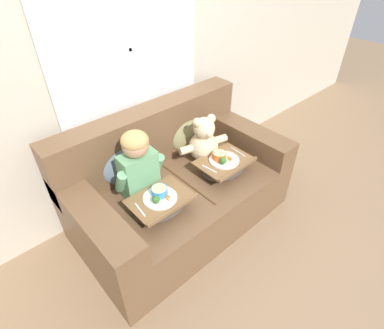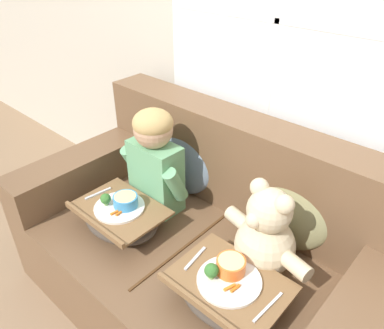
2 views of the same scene
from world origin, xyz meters
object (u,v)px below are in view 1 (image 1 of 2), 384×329
Objects in this scene: couch at (177,186)px; child_figure at (138,162)px; lap_tray_child at (161,203)px; teddy_bear at (204,142)px; lap_tray_teddy at (224,165)px; throw_pillow_behind_teddy at (187,130)px; throw_pillow_behind_child at (123,160)px.

child_figure reaches higher than couch.
lap_tray_child is at bearing -89.92° from child_figure.
teddy_bear is at bearing -0.42° from child_figure.
child_figure is 1.26× the size of lap_tray_child.
lap_tray_teddy is at bearing -90.08° from teddy_bear.
throw_pillow_behind_teddy is at bearing 35.04° from lap_tray_child.
couch is 4.06× the size of throw_pillow_behind_child.
lap_tray_teddy is (0.66, 0.00, -0.00)m from lap_tray_child.
lap_tray_child is 0.98× the size of lap_tray_teddy.
couch reaches higher than lap_tray_child.
throw_pillow_behind_teddy is at bearing 35.61° from couch.
throw_pillow_behind_teddy is at bearing 18.32° from child_figure.
couch is 3.20× the size of child_figure.
lap_tray_child is (-0.66, -0.46, -0.13)m from throw_pillow_behind_teddy.
teddy_bear is at bearing -18.73° from throw_pillow_behind_child.
teddy_bear is 0.71m from lap_tray_child.
throw_pillow_behind_child reaches higher than lap_tray_child.
throw_pillow_behind_child is 0.81m from lap_tray_teddy.
lap_tray_child is at bearing -179.98° from lap_tray_teddy.
throw_pillow_behind_teddy is 0.94× the size of lap_tray_child.
lap_tray_child is at bearing -145.55° from couch.
couch reaches higher than throw_pillow_behind_child.
lap_tray_teddy is at bearing -90.21° from throw_pillow_behind_teddy.
child_figure is 1.24× the size of lap_tray_teddy.
throw_pillow_behind_child is 0.98× the size of lap_tray_teddy.
teddy_bear is at bearing 19.97° from lap_tray_child.
throw_pillow_behind_child is 0.69m from teddy_bear.
throw_pillow_behind_teddy is (0.33, 0.24, 0.31)m from couch.
child_figure is 0.34m from lap_tray_child.
lap_tray_child is (0.00, -0.24, -0.23)m from child_figure.
lap_tray_child is (0.00, -0.46, -0.13)m from throw_pillow_behind_child.
teddy_bear reaches higher than lap_tray_child.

